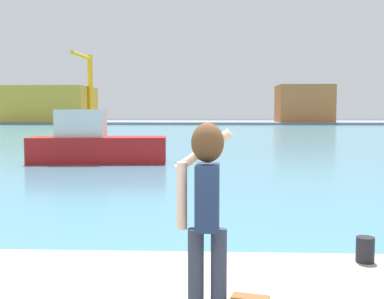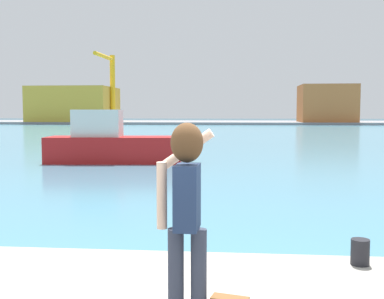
% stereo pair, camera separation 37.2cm
% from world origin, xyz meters
% --- Properties ---
extents(ground_plane, '(220.00, 220.00, 0.00)m').
position_xyz_m(ground_plane, '(0.00, 50.00, 0.00)').
color(ground_plane, '#334751').
extents(harbor_water, '(140.00, 100.00, 0.02)m').
position_xyz_m(harbor_water, '(0.00, 52.00, 0.01)').
color(harbor_water, teal).
rests_on(harbor_water, ground_plane).
extents(far_shore_dock, '(140.00, 20.00, 0.47)m').
position_xyz_m(far_shore_dock, '(0.00, 92.00, 0.23)').
color(far_shore_dock, gray).
rests_on(far_shore_dock, ground_plane).
extents(person_photographer, '(0.53, 0.55, 1.74)m').
position_xyz_m(person_photographer, '(0.03, -0.05, 1.69)').
color(person_photographer, '#2D3342').
rests_on(person_photographer, quay_promenade).
extents(harbor_bollard, '(0.22, 0.22, 0.31)m').
position_xyz_m(harbor_bollard, '(1.95, 1.66, 0.78)').
color(harbor_bollard, black).
rests_on(harbor_bollard, quay_promenade).
extents(boat_moored, '(6.51, 2.51, 2.53)m').
position_xyz_m(boat_moored, '(-5.49, 18.14, 0.91)').
color(boat_moored, '#B21919').
rests_on(boat_moored, harbor_water).
extents(warehouse_left, '(15.42, 13.17, 6.82)m').
position_xyz_m(warehouse_left, '(-31.71, 88.65, 3.88)').
color(warehouse_left, gold).
rests_on(warehouse_left, far_shore_dock).
extents(warehouse_right, '(10.07, 9.03, 6.98)m').
position_xyz_m(warehouse_right, '(17.56, 87.90, 3.96)').
color(warehouse_right, '#B26633').
rests_on(warehouse_right, far_shore_dock).
extents(port_crane, '(1.22, 10.81, 12.88)m').
position_xyz_m(port_crane, '(-23.60, 85.94, 8.50)').
color(port_crane, yellow).
rests_on(port_crane, far_shore_dock).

